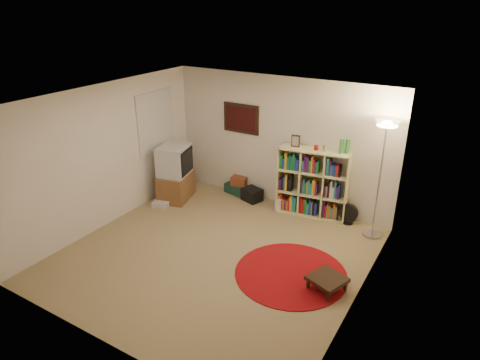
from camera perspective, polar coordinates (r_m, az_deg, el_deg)
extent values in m
cube|color=#917D55|center=(6.98, -3.29, -9.93)|extent=(4.50, 4.50, 0.02)
cube|color=white|center=(5.98, -3.85, 10.70)|extent=(4.50, 4.50, 0.02)
cube|color=silver|center=(8.21, 5.38, 5.06)|extent=(4.50, 0.02, 2.50)
cube|color=silver|center=(4.91, -18.75, -9.58)|extent=(4.50, 0.02, 2.50)
cube|color=silver|center=(7.80, -17.44, 3.05)|extent=(0.02, 4.50, 2.50)
cube|color=silver|center=(5.54, 16.26, -5.26)|extent=(0.02, 4.50, 2.50)
cube|color=black|center=(8.47, 0.15, 8.21)|extent=(0.78, 0.04, 0.58)
cube|color=#420D0D|center=(8.45, 0.08, 8.18)|extent=(0.66, 0.01, 0.46)
cube|color=white|center=(8.56, -11.17, 7.58)|extent=(0.03, 1.00, 1.20)
cube|color=beige|center=(7.64, 17.86, 2.20)|extent=(0.08, 0.01, 0.12)
cube|color=beige|center=(8.25, 9.36, -4.41)|extent=(1.33, 0.55, 0.03)
cube|color=beige|center=(7.75, 9.97, 3.90)|extent=(1.33, 0.55, 0.03)
cube|color=beige|center=(8.12, 5.33, 0.31)|extent=(0.08, 0.37, 1.29)
cube|color=beige|center=(7.88, 14.12, -1.10)|extent=(0.08, 0.37, 1.29)
cube|color=beige|center=(8.13, 9.96, 0.08)|extent=(1.28, 0.20, 1.29)
cube|color=beige|center=(8.02, 8.17, -0.15)|extent=(0.08, 0.35, 1.24)
cube|color=beige|center=(7.94, 11.17, -0.63)|extent=(0.08, 0.35, 1.24)
cube|color=beige|center=(8.06, 9.56, -1.79)|extent=(1.28, 0.52, 0.03)
cube|color=beige|center=(7.89, 9.76, 1.05)|extent=(1.28, 0.52, 0.03)
cube|color=gold|center=(8.28, 5.35, -2.84)|extent=(0.06, 0.15, 0.28)
cube|color=#B3191D|center=(8.26, 5.63, -2.73)|extent=(0.06, 0.15, 0.33)
cube|color=#CD6219|center=(8.27, 5.89, -3.11)|extent=(0.06, 0.15, 0.22)
cube|color=#4B1966|center=(8.26, 6.15, -3.16)|extent=(0.06, 0.15, 0.22)
cube|color=#CD6219|center=(8.26, 6.39, -3.25)|extent=(0.05, 0.15, 0.21)
cube|color=#B3191D|center=(8.23, 6.62, -3.08)|extent=(0.05, 0.15, 0.28)
cube|color=gold|center=(8.21, 6.87, -2.97)|extent=(0.06, 0.15, 0.32)
cube|color=teal|center=(8.20, 7.14, -2.99)|extent=(0.06, 0.15, 0.33)
cube|color=teal|center=(8.20, 7.42, -3.13)|extent=(0.06, 0.15, 0.30)
cube|color=#4B1966|center=(8.12, 5.46, -0.43)|extent=(0.06, 0.15, 0.21)
cube|color=black|center=(8.10, 5.75, -0.41)|extent=(0.06, 0.15, 0.23)
cube|color=#19369A|center=(8.08, 6.01, -0.32)|extent=(0.05, 0.15, 0.27)
cube|color=gold|center=(8.07, 6.27, -0.23)|extent=(0.06, 0.15, 0.31)
cube|color=black|center=(8.07, 6.55, -0.51)|extent=(0.06, 0.15, 0.24)
cube|color=black|center=(8.04, 6.87, -0.29)|extent=(0.06, 0.15, 0.32)
cube|color=#198030|center=(7.95, 5.58, 2.49)|extent=(0.06, 0.15, 0.26)
cube|color=#19369A|center=(7.95, 5.90, 2.29)|extent=(0.07, 0.15, 0.21)
cube|color=gold|center=(7.91, 6.23, 2.61)|extent=(0.06, 0.15, 0.32)
cube|color=#198030|center=(7.92, 6.52, 2.30)|extent=(0.06, 0.15, 0.24)
cube|color=#19369A|center=(7.90, 6.79, 2.43)|extent=(0.05, 0.15, 0.29)
cube|color=#198030|center=(7.90, 6.99, 2.31)|extent=(0.05, 0.15, 0.27)
cube|color=#198030|center=(7.88, 7.26, 2.43)|extent=(0.06, 0.15, 0.31)
cube|color=#19369A|center=(7.88, 7.51, 2.19)|extent=(0.04, 0.15, 0.26)
cube|color=#19369A|center=(7.88, 7.75, 2.02)|extent=(0.06, 0.15, 0.22)
cube|color=#B3191D|center=(8.17, 8.23, -3.23)|extent=(0.06, 0.15, 0.32)
cube|color=#B3191D|center=(8.17, 8.50, -3.36)|extent=(0.06, 0.15, 0.29)
cube|color=#198030|center=(8.16, 8.80, -3.39)|extent=(0.06, 0.15, 0.30)
cube|color=teal|center=(8.16, 9.07, -3.67)|extent=(0.06, 0.15, 0.22)
cube|color=#19369A|center=(8.14, 9.38, -3.48)|extent=(0.06, 0.15, 0.30)
cube|color=#8D714D|center=(8.14, 9.62, -3.63)|extent=(0.04, 0.15, 0.26)
cube|color=black|center=(8.13, 9.84, -3.57)|extent=(0.05, 0.15, 0.30)
cube|color=#19369A|center=(8.13, 10.11, -3.76)|extent=(0.06, 0.15, 0.25)
cube|color=#4B1966|center=(8.01, 8.34, -0.86)|extent=(0.05, 0.15, 0.22)
cube|color=teal|center=(8.00, 8.57, -0.73)|extent=(0.05, 0.15, 0.27)
cube|color=#198030|center=(8.00, 8.80, -0.97)|extent=(0.05, 0.15, 0.21)
cube|color=#8D714D|center=(7.99, 9.04, -0.89)|extent=(0.05, 0.15, 0.25)
cube|color=teal|center=(7.98, 9.25, -0.84)|extent=(0.04, 0.15, 0.27)
cube|color=teal|center=(7.98, 9.50, -1.05)|extent=(0.07, 0.15, 0.22)
cube|color=gold|center=(7.96, 9.79, -0.86)|extent=(0.05, 0.15, 0.29)
cube|color=#CD6219|center=(7.95, 10.01, -0.91)|extent=(0.05, 0.15, 0.29)
cube|color=#4B1966|center=(7.96, 10.22, -1.12)|extent=(0.05, 0.15, 0.23)
cube|color=teal|center=(7.85, 8.51, 1.93)|extent=(0.05, 0.15, 0.22)
cube|color=#4B1966|center=(7.83, 8.78, 2.18)|extent=(0.06, 0.15, 0.31)
cube|color=#4B1966|center=(7.82, 9.09, 2.08)|extent=(0.06, 0.15, 0.29)
cube|color=#198030|center=(7.82, 9.38, 1.86)|extent=(0.06, 0.15, 0.24)
cube|color=gold|center=(7.80, 9.64, 2.07)|extent=(0.05, 0.15, 0.31)
cube|color=#B3191D|center=(7.80, 9.85, 1.92)|extent=(0.05, 0.15, 0.28)
cube|color=#4B1966|center=(7.81, 10.08, 1.69)|extent=(0.05, 0.15, 0.22)
cube|color=#198030|center=(7.80, 10.38, 1.71)|extent=(0.06, 0.15, 0.24)
cube|color=#4B1966|center=(8.09, 11.17, -3.73)|extent=(0.05, 0.15, 0.32)
cube|color=#B3191D|center=(8.10, 11.40, -4.00)|extent=(0.05, 0.15, 0.24)
cube|color=#8D714D|center=(8.09, 11.63, -3.93)|extent=(0.05, 0.15, 0.28)
cube|color=#CD6219|center=(8.09, 11.88, -4.06)|extent=(0.06, 0.15, 0.25)
cube|color=teal|center=(8.09, 12.18, -4.21)|extent=(0.06, 0.15, 0.22)
cube|color=#CD6219|center=(8.06, 12.49, -3.98)|extent=(0.05, 0.15, 0.31)
cube|color=#8D714D|center=(8.07, 12.74, -4.18)|extent=(0.06, 0.15, 0.26)
cube|color=black|center=(8.08, 12.99, -4.39)|extent=(0.05, 0.15, 0.20)
cube|color=#8D714D|center=(8.06, 13.25, -4.33)|extent=(0.05, 0.15, 0.24)
cube|color=#4B1966|center=(7.93, 11.35, -1.38)|extent=(0.05, 0.15, 0.21)
cube|color=#8D714D|center=(7.93, 11.56, -1.40)|extent=(0.04, 0.15, 0.22)
cube|color=black|center=(7.91, 11.81, -1.17)|extent=(0.05, 0.15, 0.30)
cube|color=white|center=(7.90, 12.08, -1.14)|extent=(0.06, 0.15, 0.32)
cube|color=white|center=(7.91, 12.33, -1.54)|extent=(0.06, 0.15, 0.21)
cube|color=teal|center=(7.88, 12.64, -1.18)|extent=(0.05, 0.15, 0.33)
cube|color=#4B1966|center=(7.90, 12.85, -1.53)|extent=(0.05, 0.15, 0.24)
cube|color=#19369A|center=(7.88, 13.11, -1.45)|extent=(0.05, 0.15, 0.28)
cube|color=teal|center=(7.75, 11.69, 1.79)|extent=(0.07, 0.15, 0.32)
cube|color=#4B1966|center=(7.75, 11.97, 1.65)|extent=(0.05, 0.15, 0.30)
cube|color=teal|center=(7.76, 12.14, 1.32)|extent=(0.04, 0.15, 0.21)
cube|color=#19369A|center=(7.75, 12.36, 1.34)|extent=(0.05, 0.15, 0.22)
cube|color=#19369A|center=(7.75, 12.58, 1.28)|extent=(0.05, 0.15, 0.21)
cube|color=#B3191D|center=(7.74, 12.87, 1.25)|extent=(0.07, 0.15, 0.22)
cube|color=black|center=(7.74, 13.19, 1.19)|extent=(0.06, 0.15, 0.22)
cube|color=black|center=(7.81, 7.42, 5.19)|extent=(0.16, 0.04, 0.22)
cube|color=gray|center=(7.79, 7.40, 5.16)|extent=(0.12, 0.03, 0.18)
cylinder|color=#A6100F|center=(7.72, 10.13, 4.27)|extent=(0.08, 0.08, 0.08)
cylinder|color=#AFAFB3|center=(7.69, 11.21, 4.18)|extent=(0.07, 0.07, 0.10)
cylinder|color=green|center=(7.59, 13.38, 4.34)|extent=(0.08, 0.08, 0.26)
cylinder|color=green|center=(7.63, 14.15, 4.39)|extent=(0.08, 0.08, 0.26)
cylinder|color=#AFAFB3|center=(7.81, 17.17, -6.91)|extent=(0.34, 0.34, 0.03)
cylinder|color=#AFAFB3|center=(7.38, 18.05, -0.42)|extent=(0.03, 0.03, 1.90)
cone|color=#AFAFB3|center=(7.07, 19.03, 6.88)|extent=(0.40, 0.40, 0.15)
cylinder|color=#FFD88C|center=(7.06, 19.04, 6.92)|extent=(0.32, 0.32, 0.02)
cylinder|color=black|center=(8.07, 14.15, -5.50)|extent=(0.19, 0.19, 0.03)
cylinder|color=black|center=(8.03, 14.21, -4.96)|extent=(0.04, 0.04, 0.14)
cylinder|color=black|center=(7.96, 14.26, -4.25)|extent=(0.35, 0.09, 0.34)
cube|color=brown|center=(8.75, -8.53, -0.80)|extent=(0.71, 0.88, 0.54)
cube|color=silver|center=(8.54, -8.76, 2.64)|extent=(0.68, 0.76, 0.59)
cube|color=black|center=(8.43, -7.07, 2.47)|extent=(0.16, 0.54, 0.49)
cube|color=black|center=(8.43, -7.03, 2.47)|extent=(0.14, 0.48, 0.43)
cube|color=silver|center=(8.56, -10.44, -3.11)|extent=(0.38, 0.35, 0.10)
cube|color=#13342D|center=(8.94, 0.13, -1.18)|extent=(0.68, 0.51, 0.20)
cube|color=brown|center=(8.84, -0.10, -0.13)|extent=(0.35, 0.27, 0.18)
cube|color=black|center=(8.63, 1.62, -1.95)|extent=(0.44, 0.40, 0.25)
cylinder|color=white|center=(8.24, 5.08, -3.29)|extent=(0.16, 0.16, 0.26)
cylinder|color=maroon|center=(6.57, 6.79, -12.28)|extent=(1.68, 1.68, 0.01)
cube|color=black|center=(6.24, 11.55, -12.81)|extent=(0.58, 0.58, 0.05)
cube|color=black|center=(6.27, 9.07, -13.51)|extent=(0.05, 0.05, 0.16)
cube|color=black|center=(6.09, 11.69, -15.00)|extent=(0.05, 0.05, 0.16)
cube|color=black|center=(6.51, 11.27, -12.18)|extent=(0.05, 0.05, 0.16)
cube|color=black|center=(6.33, 13.86, -13.56)|extent=(0.05, 0.05, 0.16)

